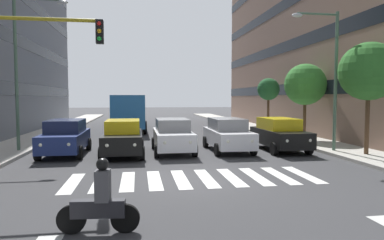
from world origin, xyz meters
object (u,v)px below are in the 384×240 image
street_tree_0 (369,72)px  traffic_light_gantry (13,70)px  motorcycle_with_rider (100,202)px  street_lamp_right (24,58)px  street_lamp_left (329,67)px  street_tree_2 (268,90)px  car_4 (65,137)px  car_0 (279,134)px  car_3 (123,137)px  car_2 (173,135)px  street_tree_1 (305,85)px  car_1 (228,134)px  bus_behind_traffic (129,109)px

street_tree_0 → traffic_light_gantry: bearing=11.3°
motorcycle_with_rider → street_lamp_right: bearing=-66.9°
motorcycle_with_rider → street_tree_0: size_ratio=0.32×
traffic_light_gantry → street_lamp_left: (-13.28, -4.20, 0.67)m
street_tree_2 → car_4: bearing=33.3°
car_0 → street_lamp_left: (-1.98, 1.30, 3.45)m
motorcycle_with_rider → car_4: bearing=-75.2°
car_0 → car_3: bearing=1.9°
car_2 → car_4: (5.27, -0.09, 0.00)m
car_2 → street_tree_1: bearing=-159.7°
car_2 → street_lamp_right: bearing=-8.2°
car_0 → street_tree_2: size_ratio=1.04×
street_lamp_right → car_3: bearing=162.3°
car_2 → motorcycle_with_rider: car_2 is taller
car_4 → traffic_light_gantry: (0.36, 5.82, 2.79)m
street_tree_0 → street_tree_1: (0.01, -6.11, -0.37)m
street_tree_0 → street_lamp_right: bearing=-13.4°
motorcycle_with_rider → street_tree_2: size_ratio=0.40×
car_1 → street_tree_0: (-6.00, 2.81, 3.13)m
car_3 → street_tree_2: street_tree_2 is taller
car_4 → street_tree_2: size_ratio=1.04×
street_tree_2 → motorcycle_with_rider: bearing=59.9°
car_2 → street_tree_1: size_ratio=0.92×
bus_behind_traffic → street_tree_2: street_tree_2 is taller
car_3 → bus_behind_traffic: bearing=-90.0°
car_0 → car_1: size_ratio=1.00×
street_lamp_left → street_tree_0: (-1.25, 1.29, -0.32)m
bus_behind_traffic → street_tree_0: (-11.38, 15.65, 2.16)m
street_lamp_right → street_tree_1: 16.45m
street_lamp_left → street_tree_1: size_ratio=1.43×
traffic_light_gantry → bus_behind_traffic: bearing=-99.7°
car_1 → street_tree_1: 7.38m
car_3 → traffic_light_gantry: traffic_light_gantry is taller
car_3 → car_4: size_ratio=1.00×
traffic_light_gantry → motorcycle_with_rider: bearing=124.3°
traffic_light_gantry → street_lamp_left: 13.94m
bus_behind_traffic → motorcycle_with_rider: (0.07, 23.09, -1.21)m
car_2 → bus_behind_traffic: bus_behind_traffic is taller
car_1 → bus_behind_traffic: size_ratio=0.42×
street_lamp_left → street_tree_2: (-1.17, -10.89, -0.87)m
traffic_light_gantry → street_lamp_right: bearing=-75.6°
street_tree_0 → street_tree_1: 6.12m
car_1 → street_tree_1: street_tree_1 is taller
street_tree_1 → street_tree_2: street_tree_1 is taller
car_0 → car_2: (5.67, -0.23, 0.00)m
car_0 → street_tree_0: (-3.23, 2.59, 3.13)m
car_3 → street_lamp_left: bearing=174.2°
car_0 → car_1: 2.78m
car_1 → street_tree_0: street_tree_0 is taller
car_1 → street_lamp_left: 6.07m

